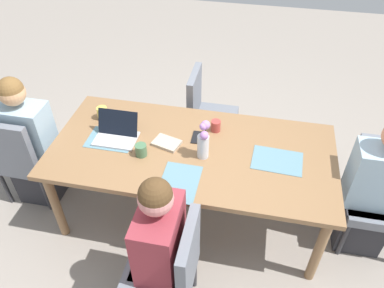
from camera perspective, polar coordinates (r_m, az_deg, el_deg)
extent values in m
plane|color=gray|center=(3.34, 0.00, -10.13)|extent=(10.00, 10.00, 0.00)
cube|color=olive|center=(2.82, 0.00, -1.07)|extent=(2.13, 1.03, 0.04)
cylinder|color=olive|center=(3.40, 18.08, -3.03)|extent=(0.07, 0.07, 0.69)
cylinder|color=olive|center=(3.64, -13.99, 1.28)|extent=(0.07, 0.07, 0.69)
cylinder|color=olive|center=(2.83, 18.77, -15.06)|extent=(0.07, 0.07, 0.69)
cylinder|color=olive|center=(3.11, -20.05, -8.78)|extent=(0.07, 0.07, 0.69)
cube|color=slate|center=(3.16, 26.14, -8.33)|extent=(0.44, 0.44, 0.08)
cube|color=slate|center=(3.12, 27.04, -2.50)|extent=(0.42, 0.06, 0.45)
cylinder|color=#333338|center=(3.15, 22.08, -13.29)|extent=(0.04, 0.04, 0.37)
cylinder|color=#333338|center=(3.39, 21.49, -8.15)|extent=(0.04, 0.04, 0.37)
cube|color=#2D2D33|center=(3.27, 24.18, -10.38)|extent=(0.34, 0.36, 0.45)
cube|color=#99B7CC|center=(2.95, 26.67, -4.49)|extent=(0.40, 0.24, 0.50)
cube|color=slate|center=(2.53, -4.96, -19.10)|extent=(0.44, 0.44, 0.08)
cube|color=slate|center=(2.27, -0.54, -16.68)|extent=(0.06, 0.42, 0.45)
cylinder|color=#333338|center=(2.85, -7.49, -17.36)|extent=(0.04, 0.04, 0.37)
cylinder|color=#333338|center=(2.79, 0.39, -18.84)|extent=(0.04, 0.04, 0.37)
cube|color=#2D2D33|center=(2.72, -4.37, -19.99)|extent=(0.36, 0.34, 0.45)
cube|color=#93333D|center=(2.31, -4.97, -14.26)|extent=(0.24, 0.40, 0.50)
sphere|color=#DB8A84|center=(2.02, -5.58, -8.26)|extent=(0.20, 0.20, 0.20)
sphere|color=#51381E|center=(2.00, -5.63, -7.70)|extent=(0.19, 0.19, 0.19)
cube|color=slate|center=(3.50, -23.51, -1.82)|extent=(0.44, 0.44, 0.08)
cube|color=slate|center=(3.23, -26.36, -0.59)|extent=(0.42, 0.06, 0.45)
cylinder|color=#333338|center=(3.85, -23.65, -2.00)|extent=(0.04, 0.04, 0.37)
cylinder|color=#333338|center=(3.66, -18.66, -2.88)|extent=(0.04, 0.04, 0.37)
cylinder|color=#333338|center=(3.64, -26.54, -5.95)|extent=(0.04, 0.04, 0.37)
cylinder|color=#333338|center=(3.45, -21.39, -7.14)|extent=(0.04, 0.04, 0.37)
cube|color=#2D2D33|center=(3.59, -21.93, -4.14)|extent=(0.34, 0.36, 0.45)
cube|color=#99B7CC|center=(3.29, -23.96, 1.74)|extent=(0.40, 0.24, 0.50)
sphere|color=tan|center=(3.09, -25.79, 7.04)|extent=(0.20, 0.20, 0.20)
sphere|color=brown|center=(3.08, -25.96, 7.50)|extent=(0.19, 0.19, 0.19)
cube|color=slate|center=(3.62, 3.30, 3.69)|extent=(0.44, 0.44, 0.08)
cube|color=slate|center=(3.49, 0.35, 7.55)|extent=(0.06, 0.42, 0.45)
cylinder|color=#333338|center=(3.89, 6.38, 2.36)|extent=(0.04, 0.04, 0.37)
cylinder|color=#333338|center=(3.60, 5.67, -1.34)|extent=(0.04, 0.04, 0.37)
cylinder|color=#333338|center=(3.93, 0.87, 3.07)|extent=(0.04, 0.04, 0.37)
cylinder|color=#333338|center=(3.64, -0.27, -0.53)|extent=(0.04, 0.04, 0.37)
cylinder|color=silver|center=(2.69, 1.69, -0.36)|extent=(0.09, 0.09, 0.19)
sphere|color=#B27AC6|center=(2.57, 1.71, 2.69)|extent=(0.05, 0.05, 0.05)
cylinder|color=#477A3D|center=(2.60, 1.69, 1.93)|extent=(0.01, 0.01, 0.09)
sphere|color=#B27AC6|center=(2.58, 1.88, 1.33)|extent=(0.06, 0.06, 0.06)
cylinder|color=#477A3D|center=(2.59, 1.87, 1.02)|extent=(0.01, 0.01, 0.04)
sphere|color=#B27AC6|center=(2.59, 2.08, 2.91)|extent=(0.06, 0.06, 0.06)
cylinder|color=#477A3D|center=(2.61, 2.06, 2.15)|extent=(0.01, 0.01, 0.09)
cube|color=slate|center=(2.79, 12.87, -2.42)|extent=(0.37, 0.28, 0.00)
cube|color=slate|center=(2.56, -1.93, -5.84)|extent=(0.26, 0.36, 0.00)
cube|color=slate|center=(2.96, -12.24, 0.74)|extent=(0.36, 0.26, 0.00)
cube|color=silver|center=(2.94, -11.50, 0.80)|extent=(0.32, 0.22, 0.02)
cube|color=black|center=(2.93, -11.26, 3.22)|extent=(0.31, 0.08, 0.19)
cylinder|color=#AD3D38|center=(2.96, 3.64, 2.78)|extent=(0.08, 0.08, 0.09)
cylinder|color=#47704C|center=(2.75, -7.78, -0.92)|extent=(0.08, 0.08, 0.09)
cylinder|color=#DBC64C|center=(3.16, -13.51, 4.60)|extent=(0.08, 0.08, 0.11)
cube|color=#B2A38E|center=(2.85, -3.89, 0.17)|extent=(0.23, 0.19, 0.02)
cube|color=black|center=(2.91, 0.73, 1.02)|extent=(0.08, 0.15, 0.01)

